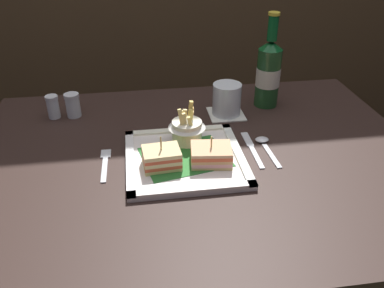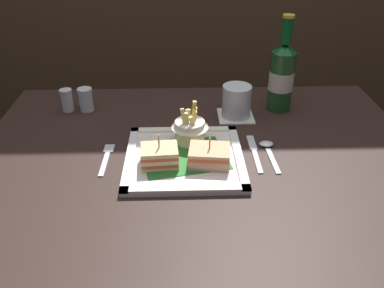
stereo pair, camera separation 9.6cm
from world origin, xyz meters
TOP-DOWN VIEW (x-y plane):
  - dining_table at (0.00, 0.00)m, footprint 1.11×0.84m
  - square_plate at (-0.04, -0.02)m, footprint 0.28×0.28m
  - sandwich_half_left at (-0.09, -0.05)m, footprint 0.09×0.07m
  - sandwich_half_right at (0.02, -0.05)m, footprint 0.10×0.08m
  - fries_cup at (-0.02, 0.05)m, footprint 0.09×0.09m
  - beer_bottle at (0.25, 0.26)m, footprint 0.07×0.07m
  - drink_coaster at (0.11, 0.21)m, footprint 0.10×0.10m
  - water_glass at (0.11, 0.21)m, footprint 0.08×0.08m
  - fork at (-0.23, -0.00)m, footprint 0.02×0.14m
  - knife at (0.14, 0.01)m, footprint 0.02×0.17m
  - spoon at (0.17, 0.02)m, footprint 0.03×0.14m
  - salt_shaker at (-0.38, 0.26)m, footprint 0.04×0.04m
  - pepper_shaker at (-0.32, 0.26)m, footprint 0.04×0.04m

SIDE VIEW (x-z plane):
  - dining_table at x=0.00m, z-range 0.22..0.97m
  - fork at x=-0.23m, z-range 0.75..0.75m
  - knife at x=0.14m, z-range 0.75..0.75m
  - drink_coaster at x=0.11m, z-range 0.75..0.75m
  - spoon at x=0.17m, z-range 0.75..0.76m
  - square_plate at x=-0.04m, z-range 0.75..0.76m
  - salt_shaker at x=-0.38m, z-range 0.74..0.81m
  - sandwich_half_right at x=0.02m, z-range 0.74..0.81m
  - pepper_shaker at x=-0.32m, z-range 0.74..0.81m
  - sandwich_half_left at x=-0.09m, z-range 0.74..0.82m
  - water_glass at x=0.11m, z-range 0.75..0.84m
  - fries_cup at x=-0.02m, z-range 0.75..0.85m
  - beer_bottle at x=0.25m, z-range 0.72..0.99m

